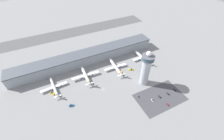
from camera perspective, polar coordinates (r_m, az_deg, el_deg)
name	(u,v)px	position (r m, az deg, el deg)	size (l,w,h in m)	color
ground_plane	(103,89)	(211.49, -3.31, -7.41)	(1000.00, 1000.00, 0.00)	gray
terminal_building	(86,57)	(254.51, -9.82, 4.84)	(240.78, 25.00, 18.45)	#9399A3
runway_strip	(70,33)	(355.01, -15.79, 13.46)	(361.16, 44.00, 0.01)	#515154
control_tower	(146,68)	(206.73, 12.80, 0.60)	(17.19, 17.19, 54.72)	#ADB2BC
parking_lot_surface	(160,97)	(212.42, 17.83, -9.85)	(64.00, 40.00, 0.01)	#424247
airplane_gate_alpha	(54,87)	(224.25, -21.24, -6.06)	(37.00, 39.78, 11.01)	silver
airplane_gate_bravo	(86,75)	(227.50, -10.04, -2.02)	(42.00, 39.82, 13.75)	silver
airplane_gate_charlie	(115,67)	(239.18, 1.33, 1.19)	(38.10, 43.18, 13.72)	white
airplane_gate_delta	(142,57)	(264.32, 11.36, 4.75)	(34.92, 37.84, 13.07)	white
service_truck_catering	(52,93)	(220.94, -21.84, -8.22)	(5.72, 7.32, 3.06)	black
service_truck_fuel	(71,105)	(200.37, -15.30, -12.91)	(6.07, 3.19, 2.80)	black
service_truck_baggage	(146,71)	(241.88, 12.76, -0.49)	(5.89, 5.51, 3.18)	black
service_truck_water	(131,70)	(240.98, 7.18, 0.13)	(8.35, 6.50, 2.65)	black
car_navy_sedan	(160,97)	(212.08, 17.71, -9.68)	(1.83, 4.55, 1.45)	black
car_grey_coupe	(153,100)	(205.66, 15.19, -11.10)	(1.88, 4.48, 1.47)	black
car_white_wagon	(167,105)	(207.33, 20.38, -12.24)	(1.93, 4.63, 1.36)	black
car_silver_sedan	(138,96)	(205.55, 9.85, -9.91)	(1.87, 4.06, 1.41)	black
car_red_hatchback	(168,94)	(219.16, 20.57, -8.48)	(1.91, 4.39, 1.38)	black
car_green_van	(175,90)	(227.00, 22.73, -7.06)	(1.81, 4.63, 1.57)	black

